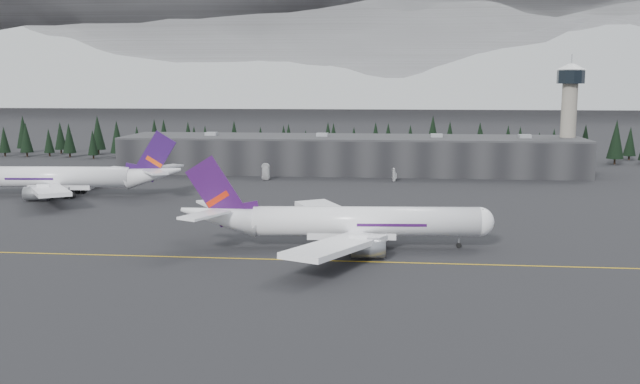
# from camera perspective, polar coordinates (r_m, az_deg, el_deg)

# --- Properties ---
(ground) EXTENTS (1400.00, 1400.00, 0.00)m
(ground) POSITION_cam_1_polar(r_m,az_deg,el_deg) (130.25, -0.90, -5.26)
(ground) COLOR black
(ground) RESTS_ON ground
(taxiline) EXTENTS (400.00, 0.40, 0.02)m
(taxiline) POSITION_cam_1_polar(r_m,az_deg,el_deg) (128.32, -1.01, -5.48)
(taxiline) COLOR gold
(taxiline) RESTS_ON ground
(terminal) EXTENTS (160.00, 30.00, 12.60)m
(terminal) POSITION_cam_1_polar(r_m,az_deg,el_deg) (252.17, 2.44, 3.04)
(terminal) COLOR black
(terminal) RESTS_ON ground
(control_tower) EXTENTS (10.00, 10.00, 37.70)m
(control_tower) POSITION_cam_1_polar(r_m,az_deg,el_deg) (260.59, 19.32, 6.51)
(control_tower) COLOR gray
(control_tower) RESTS_ON ground
(treeline) EXTENTS (360.00, 20.00, 15.00)m
(treeline) POSITION_cam_1_polar(r_m,az_deg,el_deg) (288.84, 2.89, 4.01)
(treeline) COLOR black
(treeline) RESTS_ON ground
(mountain_ridge) EXTENTS (4400.00, 900.00, 420.00)m
(mountain_ridge) POSITION_cam_1_polar(r_m,az_deg,el_deg) (1125.98, 5.14, 7.19)
(mountain_ridge) COLOR white
(mountain_ridge) RESTS_ON ground
(jet_main) EXTENTS (60.67, 55.83, 17.84)m
(jet_main) POSITION_cam_1_polar(r_m,az_deg,el_deg) (137.05, 1.48, -2.40)
(jet_main) COLOR white
(jet_main) RESTS_ON ground
(jet_parked) EXTENTS (62.55, 57.57, 18.39)m
(jet_parked) POSITION_cam_1_polar(r_m,az_deg,el_deg) (210.85, -19.38, 1.10)
(jet_parked) COLOR white
(jet_parked) RESTS_ON ground
(gse_vehicle_a) EXTENTS (3.62, 5.99, 1.55)m
(gse_vehicle_a) POSITION_cam_1_polar(r_m,az_deg,el_deg) (232.24, -4.33, 1.15)
(gse_vehicle_a) COLOR silver
(gse_vehicle_a) RESTS_ON ground
(gse_vehicle_b) EXTENTS (4.57, 2.34, 1.49)m
(gse_vehicle_b) POSITION_cam_1_polar(r_m,az_deg,el_deg) (229.70, 5.98, 1.04)
(gse_vehicle_b) COLOR silver
(gse_vehicle_b) RESTS_ON ground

